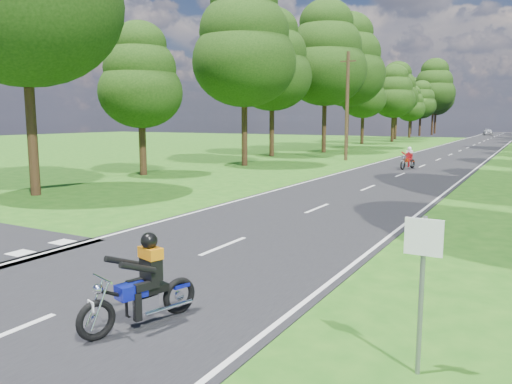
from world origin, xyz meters
The scene contains 9 objects.
ground centered at (0.00, 0.00, 0.00)m, with size 160.00×160.00×0.00m, color #1E5613.
main_road centered at (0.00, 50.00, 0.01)m, with size 7.00×140.00×0.02m, color black.
road_markings centered at (-0.14, 48.13, 0.02)m, with size 7.40×140.00×0.01m.
treeline centered at (1.43, 60.06, 8.25)m, with size 40.00×115.35×14.78m.
telegraph_pole centered at (-6.00, 28.00, 4.07)m, with size 1.20×0.26×8.00m.
road_sign centered at (5.50, -2.01, 1.34)m, with size 0.45×0.07×2.00m.
rider_near_blue centered at (1.52, -2.64, 0.74)m, with size 0.57×1.72×1.43m, color #0C148D, non-canonical shape.
rider_far_red centered at (-0.39, 23.49, 0.71)m, with size 0.55×1.66×1.38m, color #B5290D, non-canonical shape.
distant_car centered at (-1.81, 95.07, 0.66)m, with size 1.52×3.77×1.28m, color #B7B9BE.
Camera 1 is at (6.61, -8.06, 3.15)m, focal length 35.00 mm.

